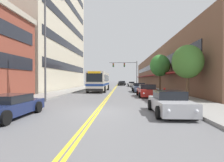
{
  "coord_description": "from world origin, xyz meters",
  "views": [
    {
      "loc": [
        1.53,
        -10.73,
        2.01
      ],
      "look_at": [
        -0.0,
        16.59,
        1.72
      ],
      "focal_mm": 28.0,
      "sensor_mm": 36.0,
      "label": 1
    }
  ],
  "objects": [
    {
      "name": "centre_line",
      "position": [
        0.0,
        37.0,
        0.0
      ],
      "size": [
        0.34,
        106.0,
        0.01
      ],
      "color": "yellow",
      "rests_on": "ground_plane"
    },
    {
      "name": "car_red_parked_right_far",
      "position": [
        4.45,
        9.55,
        0.65
      ],
      "size": [
        2.21,
        4.78,
        1.41
      ],
      "color": "maroon",
      "rests_on": "ground_plane"
    },
    {
      "name": "ground_plane",
      "position": [
        0.0,
        37.0,
        0.0
      ],
      "size": [
        240.0,
        240.0,
        0.0
      ],
      "primitive_type": "plane",
      "color": "slate"
    },
    {
      "name": "street_tree_right_near",
      "position": [
        7.56,
        5.66,
        3.6
      ],
      "size": [
        2.78,
        2.78,
        4.98
      ],
      "color": "brown",
      "rests_on": "sidewalk_right"
    },
    {
      "name": "street_lamp_left_near",
      "position": [
        -5.08,
        4.5,
        5.4
      ],
      "size": [
        1.95,
        0.28,
        9.33
      ],
      "color": "#47474C",
      "rests_on": "ground_plane"
    },
    {
      "name": "traffic_signal_mast",
      "position": [
        2.85,
        32.1,
        4.61
      ],
      "size": [
        6.85,
        0.38,
        6.42
      ],
      "color": "#47474C",
      "rests_on": "ground_plane"
    },
    {
      "name": "office_tower_left",
      "position": [
        -15.18,
        24.55,
        13.16
      ],
      "size": [
        12.08,
        26.87,
        26.31
      ],
      "color": "beige",
      "rests_on": "ground_plane"
    },
    {
      "name": "city_bus",
      "position": [
        -2.24,
        18.46,
        1.77
      ],
      "size": [
        2.82,
        10.71,
        3.13
      ],
      "color": "silver",
      "rests_on": "ground_plane"
    },
    {
      "name": "street_tree_right_mid",
      "position": [
        7.46,
        16.82,
        4.13
      ],
      "size": [
        3.07,
        3.07,
        5.66
      ],
      "color": "brown",
      "rests_on": "sidewalk_right"
    },
    {
      "name": "car_black_moving_second",
      "position": [
        1.37,
        43.98,
        0.57
      ],
      "size": [
        2.21,
        4.27,
        1.21
      ],
      "color": "black",
      "rests_on": "ground_plane"
    },
    {
      "name": "car_beige_moving_third",
      "position": [
        1.07,
        57.76,
        0.57
      ],
      "size": [
        1.99,
        4.25,
        1.22
      ],
      "color": "#BCAD89",
      "rests_on": "ground_plane"
    },
    {
      "name": "storefront_row_right",
      "position": [
        13.17,
        37.0,
        4.19
      ],
      "size": [
        9.1,
        68.0,
        8.39
      ],
      "color": "brown",
      "rests_on": "ground_plane"
    },
    {
      "name": "sidewalk_right",
      "position": [
        7.22,
        37.0,
        0.09
      ],
      "size": [
        3.44,
        106.0,
        0.17
      ],
      "color": "gray",
      "rests_on": "ground_plane"
    },
    {
      "name": "sidewalk_left",
      "position": [
        -7.22,
        37.0,
        0.09
      ],
      "size": [
        3.44,
        106.0,
        0.17
      ],
      "color": "gray",
      "rests_on": "ground_plane"
    },
    {
      "name": "car_champagne_parked_left_mid",
      "position": [
        -4.34,
        27.85,
        0.59
      ],
      "size": [
        2.2,
        4.86,
        1.25
      ],
      "color": "beige",
      "rests_on": "ground_plane"
    },
    {
      "name": "car_slate_blue_parked_right_mid",
      "position": [
        4.26,
        16.96,
        0.65
      ],
      "size": [
        2.12,
        4.89,
        1.4
      ],
      "color": "#475675",
      "rests_on": "ground_plane"
    },
    {
      "name": "car_charcoal_moving_lead",
      "position": [
        1.8,
        50.01,
        0.64
      ],
      "size": [
        2.2,
        4.27,
        1.4
      ],
      "color": "#232328",
      "rests_on": "ground_plane"
    },
    {
      "name": "car_navy_parked_left_near",
      "position": [
        -4.41,
        -1.99,
        0.57
      ],
      "size": [
        2.09,
        4.88,
        1.2
      ],
      "color": "#19234C",
      "rests_on": "ground_plane"
    },
    {
      "name": "car_silver_parked_right_foreground",
      "position": [
        4.29,
        -0.54,
        0.63
      ],
      "size": [
        2.05,
        4.31,
        1.34
      ],
      "color": "#B7B7BC",
      "rests_on": "ground_plane"
    },
    {
      "name": "fire_hydrant",
      "position": [
        5.95,
        7.6,
        0.64
      ],
      "size": [
        0.34,
        0.26,
        0.93
      ],
      "color": "red",
      "rests_on": "sidewalk_right"
    },
    {
      "name": "car_white_parked_right_end",
      "position": [
        4.27,
        38.55,
        0.61
      ],
      "size": [
        1.99,
        4.8,
        1.29
      ],
      "color": "white",
      "rests_on": "ground_plane"
    }
  ]
}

